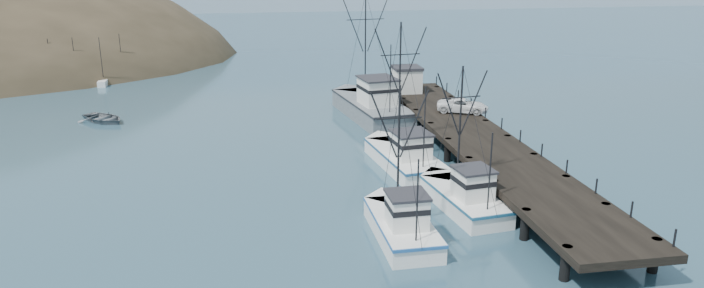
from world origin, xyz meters
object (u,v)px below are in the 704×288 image
Objects in this scene: trawler_far at (403,156)px; motorboat at (104,122)px; pier at (478,140)px; pier_shed at (407,79)px; trawler_near at (462,196)px; work_vessel at (370,105)px; trawler_mid at (401,223)px; pickup_truck at (463,105)px.

trawler_far is 32.72m from motorboat.
pier is 18.14m from pier_shed.
pier_shed is at bearing -47.13° from motorboat.
trawler_far is 19.23m from pier_shed.
work_vessel reaches higher than trawler_near.
trawler_far is at bearing -81.38° from motorboat.
work_vessel reaches higher than pier.
trawler_mid is 0.61× the size of work_vessel.
pier_shed is (8.40, 31.19, 2.60)m from trawler_mid.
trawler_near is 9.42m from trawler_far.
trawler_mid is 1.83× the size of motorboat.
trawler_near is (-4.67, -9.62, -0.87)m from pier.
pier_shed is 0.66× the size of pickup_truck.
trawler_near is at bearing -175.33° from pickup_truck.
pier_shed is at bearing 83.45° from trawler_near.
trawler_near is 3.12× the size of pier_shed.
pier is at bearing 53.11° from trawler_mid.
work_vessel reaches higher than motorboat.
pickup_truck is (1.50, 8.16, 0.98)m from pier.
trawler_far reaches higher than pier_shed.
trawler_far is at bearing 75.16° from trawler_mid.
trawler_far is (-1.83, 9.24, 0.00)m from trawler_near.
pier_shed reaches higher than pier.
motorboat is (-34.96, 10.00, -2.67)m from pickup_truck.
pier_shed is 10.32m from pickup_truck.
trawler_far is 0.75× the size of work_vessel.
trawler_near is 40.01m from motorboat.
trawler_near is at bearing -78.77° from trawler_far.
trawler_far is 2.45× the size of pickup_truck.
trawler_far is (-6.51, -0.39, -0.87)m from pier.
trawler_near is 25.23m from work_vessel.
motorboat is (-26.95, 18.55, -0.82)m from trawler_far.
trawler_mid is at bearing -126.89° from pier.
pier is 16.51m from trawler_mid.
trawler_near reaches higher than pickup_truck.
pier_shed is 0.61× the size of motorboat.
trawler_near is 1.90× the size of motorboat.
pier is 4.40× the size of trawler_near.
pier_shed is 32.14m from motorboat.
motorboat is (-31.96, 0.16, -3.42)m from pier_shed.
trawler_near is at bearing -86.85° from work_vessel.
pier_shed is at bearing 94.76° from pier.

